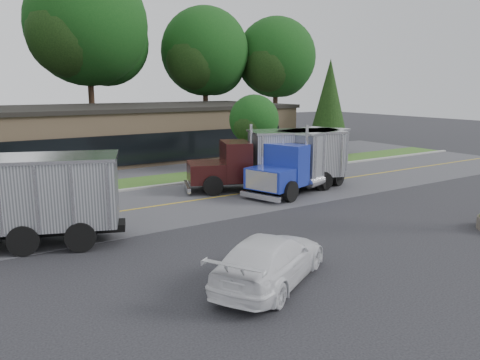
# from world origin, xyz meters

# --- Properties ---
(ground) EXTENTS (140.00, 140.00, 0.00)m
(ground) POSITION_xyz_m (0.00, 0.00, 0.00)
(ground) COLOR #36363C
(ground) RESTS_ON ground
(road) EXTENTS (60.00, 8.00, 0.02)m
(road) POSITION_xyz_m (0.00, 9.00, 0.00)
(road) COLOR #5D5D63
(road) RESTS_ON ground
(center_line) EXTENTS (60.00, 0.12, 0.01)m
(center_line) POSITION_xyz_m (0.00, 9.00, 0.00)
(center_line) COLOR gold
(center_line) RESTS_ON ground
(curb) EXTENTS (60.00, 0.30, 0.12)m
(curb) POSITION_xyz_m (0.00, 13.20, 0.00)
(curb) COLOR #9E9E99
(curb) RESTS_ON ground
(grass_verge) EXTENTS (60.00, 3.40, 0.03)m
(grass_verge) POSITION_xyz_m (0.00, 15.00, 0.00)
(grass_verge) COLOR #2B571E
(grass_verge) RESTS_ON ground
(far_parking) EXTENTS (60.00, 7.00, 0.02)m
(far_parking) POSITION_xyz_m (0.00, 20.00, 0.00)
(far_parking) COLOR #5D5D63
(far_parking) RESTS_ON ground
(strip_mall) EXTENTS (32.00, 12.00, 4.00)m
(strip_mall) POSITION_xyz_m (2.00, 26.00, 2.00)
(strip_mall) COLOR tan
(strip_mall) RESTS_ON ground
(tree_far_c) EXTENTS (12.05, 11.34, 17.18)m
(tree_far_c) POSITION_xyz_m (4.18, 34.14, 10.97)
(tree_far_c) COLOR #382619
(tree_far_c) RESTS_ON ground
(tree_far_d) EXTENTS (9.93, 9.35, 14.17)m
(tree_far_d) POSITION_xyz_m (16.15, 33.12, 9.04)
(tree_far_d) COLOR #382619
(tree_far_d) RESTS_ON ground
(tree_far_e) EXTENTS (9.45, 8.90, 13.49)m
(tree_far_e) POSITION_xyz_m (24.14, 31.11, 8.60)
(tree_far_e) COLOR #382619
(tree_far_e) RESTS_ON ground
(evergreen_right) EXTENTS (3.61, 3.61, 8.20)m
(evergreen_right) POSITION_xyz_m (20.00, 18.00, 4.50)
(evergreen_right) COLOR #382619
(evergreen_right) RESTS_ON ground
(tree_verge) EXTENTS (3.74, 3.52, 5.33)m
(tree_verge) POSITION_xyz_m (10.06, 15.04, 3.39)
(tree_verge) COLOR #382619
(tree_verge) RESTS_ON ground
(dump_truck_red) EXTENTS (9.47, 5.55, 3.36)m
(dump_truck_red) POSITION_xyz_m (-6.97, 6.41, 1.81)
(dump_truck_red) COLOR black
(dump_truck_red) RESTS_ON ground
(dump_truck_blue) EXTENTS (7.69, 4.61, 3.36)m
(dump_truck_blue) POSITION_xyz_m (8.71, 8.09, 1.80)
(dump_truck_blue) COLOR black
(dump_truck_blue) RESTS_ON ground
(dump_truck_maroon) EXTENTS (9.20, 5.53, 3.36)m
(dump_truck_maroon) POSITION_xyz_m (7.42, 9.13, 1.81)
(dump_truck_maroon) COLOR black
(dump_truck_maroon) RESTS_ON ground
(rally_car) EXTENTS (5.53, 4.40, 1.50)m
(rally_car) POSITION_xyz_m (-0.77, -1.50, 0.75)
(rally_car) COLOR white
(rally_car) RESTS_ON ground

